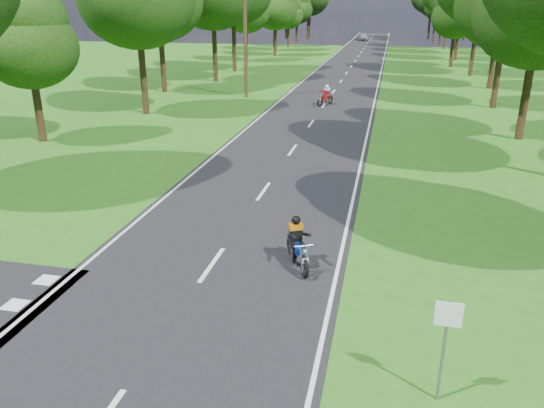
# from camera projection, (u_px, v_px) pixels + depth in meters

# --- Properties ---
(ground) EXTENTS (160.00, 160.00, 0.00)m
(ground) POSITION_uv_depth(u_px,v_px,m) (185.00, 304.00, 12.28)
(ground) COLOR #286116
(ground) RESTS_ON ground
(main_road) EXTENTS (7.00, 140.00, 0.02)m
(main_road) POSITION_uv_depth(u_px,v_px,m) (351.00, 66.00, 57.91)
(main_road) COLOR black
(main_road) RESTS_ON ground
(road_markings) EXTENTS (7.40, 140.00, 0.01)m
(road_markings) POSITION_uv_depth(u_px,v_px,m) (349.00, 68.00, 56.23)
(road_markings) COLOR silver
(road_markings) RESTS_ON main_road
(telegraph_pole) EXTENTS (1.20, 0.26, 8.00)m
(telegraph_pole) POSITION_uv_depth(u_px,v_px,m) (245.00, 40.00, 37.59)
(telegraph_pole) COLOR #382616
(telegraph_pole) RESTS_ON ground
(road_sign) EXTENTS (0.45, 0.07, 2.00)m
(road_sign) POSITION_uv_depth(u_px,v_px,m) (446.00, 335.00, 8.86)
(road_sign) COLOR slate
(road_sign) RESTS_ON ground
(rider_near_blue) EXTENTS (1.18, 1.69, 1.35)m
(rider_near_blue) POSITION_uv_depth(u_px,v_px,m) (298.00, 242.00, 13.82)
(rider_near_blue) COLOR navy
(rider_near_blue) RESTS_ON main_road
(rider_far_red) EXTENTS (1.18, 1.71, 1.36)m
(rider_far_red) POSITION_uv_depth(u_px,v_px,m) (325.00, 95.00, 35.76)
(rider_far_red) COLOR #A4110C
(rider_far_red) RESTS_ON main_road
(distant_car) EXTENTS (2.65, 4.22, 1.34)m
(distant_car) POSITION_uv_depth(u_px,v_px,m) (363.00, 37.00, 96.55)
(distant_car) COLOR #B3B6BA
(distant_car) RESTS_ON main_road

